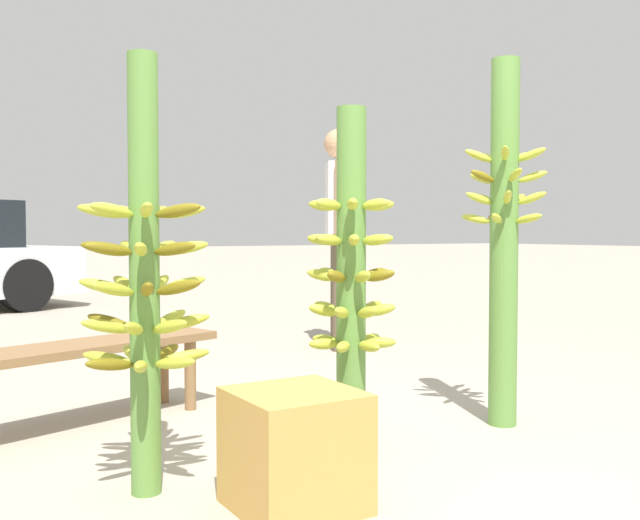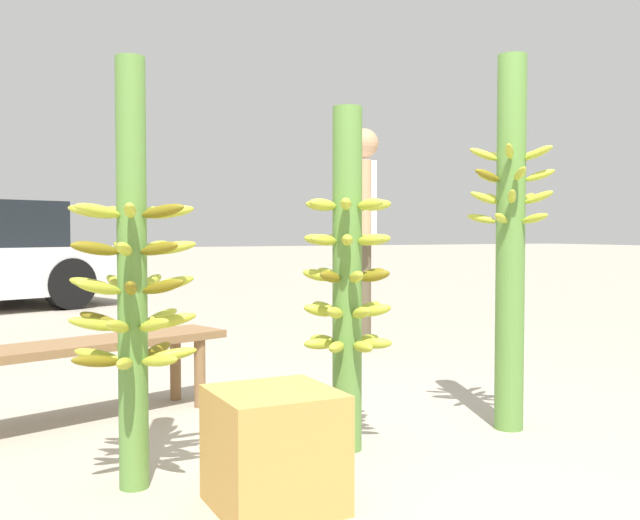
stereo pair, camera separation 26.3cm
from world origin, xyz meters
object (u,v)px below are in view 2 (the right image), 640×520
object	(u,v)px
banana_stalk_center	(347,278)
produce_crate	(274,449)
vendor_person	(364,217)
banana_stalk_right	(510,238)
banana_stalk_left	(132,279)
market_bench	(71,355)

from	to	relation	value
banana_stalk_center	produce_crate	bearing A→B (deg)	-139.41
banana_stalk_center	vendor_person	distance (m)	2.62
banana_stalk_right	produce_crate	bearing A→B (deg)	-163.93
banana_stalk_left	vendor_person	bearing A→B (deg)	45.09
banana_stalk_center	banana_stalk_right	size ratio (longest dim) A/B	0.83
banana_stalk_center	market_bench	xyz separation A→B (m)	(-1.00, 0.91, -0.39)
vendor_person	produce_crate	world-z (taller)	vendor_person
banana_stalk_left	banana_stalk_center	xyz separation A→B (m)	(0.91, 0.05, -0.03)
banana_stalk_left	banana_stalk_right	world-z (taller)	banana_stalk_right
banana_stalk_center	vendor_person	size ratio (longest dim) A/B	0.84
vendor_person	produce_crate	xyz separation A→B (m)	(-1.88, -2.67, -0.85)
banana_stalk_right	banana_stalk_left	bearing A→B (deg)	179.89
vendor_person	produce_crate	size ratio (longest dim) A/B	4.36
banana_stalk_left	banana_stalk_center	world-z (taller)	banana_stalk_left
banana_stalk_center	market_bench	size ratio (longest dim) A/B	0.90
banana_stalk_center	banana_stalk_right	world-z (taller)	banana_stalk_right
banana_stalk_center	market_bench	bearing A→B (deg)	137.77
banana_stalk_left	vendor_person	distance (m)	3.22
banana_stalk_left	vendor_person	size ratio (longest dim) A/B	0.89
banana_stalk_left	market_bench	xyz separation A→B (m)	(-0.09, 0.96, -0.42)
vendor_person	market_bench	distance (m)	2.79
banana_stalk_center	produce_crate	size ratio (longest dim) A/B	3.65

